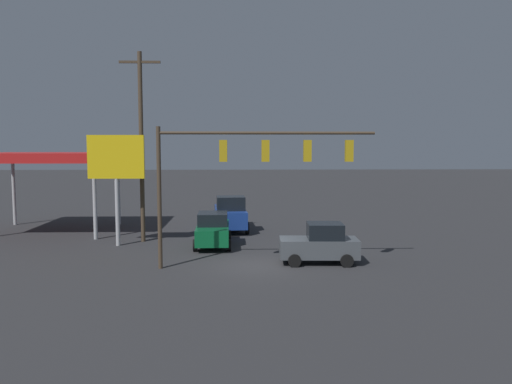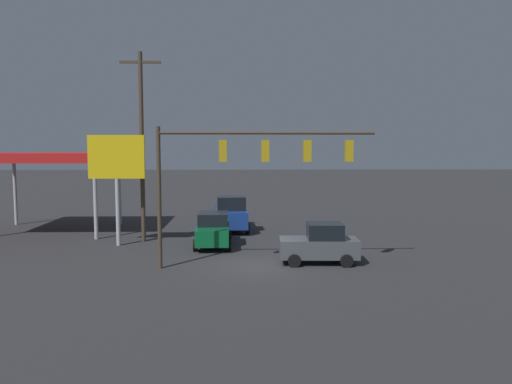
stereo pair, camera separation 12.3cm
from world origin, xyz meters
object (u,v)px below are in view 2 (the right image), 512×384
(utility_pole, at_px, (142,143))
(price_sign, at_px, (117,162))
(pickup_parked, at_px, (231,214))
(traffic_signal_assembly, at_px, (248,160))
(sedan_far, at_px, (213,230))
(hatchback_crossing, at_px, (320,244))

(utility_pole, height_order, price_sign, utility_pole)
(utility_pole, bearing_deg, pickup_parked, -143.65)
(traffic_signal_assembly, bearing_deg, price_sign, -36.42)
(traffic_signal_assembly, relative_size, sedan_far, 2.27)
(utility_pole, distance_m, sedan_far, 6.71)
(price_sign, distance_m, pickup_parked, 8.89)
(utility_pole, distance_m, price_sign, 2.03)
(pickup_parked, bearing_deg, hatchback_crossing, 21.25)
(price_sign, bearing_deg, traffic_signal_assembly, 143.58)
(utility_pole, xyz_separation_m, price_sign, (1.20, 1.22, -1.09))
(utility_pole, bearing_deg, traffic_signal_assembly, 132.93)
(price_sign, distance_m, hatchback_crossing, 12.51)
(pickup_parked, xyz_separation_m, hatchback_crossing, (-4.60, 9.66, -0.16))
(utility_pole, height_order, sedan_far, utility_pole)
(utility_pole, relative_size, pickup_parked, 2.10)
(price_sign, bearing_deg, hatchback_crossing, 157.00)
(traffic_signal_assembly, distance_m, utility_pole, 9.20)
(utility_pole, height_order, hatchback_crossing, utility_pole)
(utility_pole, xyz_separation_m, pickup_parked, (-5.15, -3.79, -4.78))
(traffic_signal_assembly, xyz_separation_m, price_sign, (7.44, -5.49, -0.27))
(utility_pole, relative_size, price_sign, 1.77)
(traffic_signal_assembly, xyz_separation_m, sedan_far, (1.97, -5.19, -4.12))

